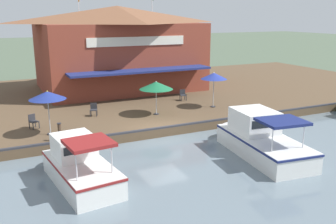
# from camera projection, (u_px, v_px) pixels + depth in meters

# --- Properties ---
(ground_plane) EXTENTS (220.00, 220.00, 0.00)m
(ground_plane) POSITION_uv_depth(u_px,v_px,m) (162.00, 138.00, 22.25)
(ground_plane) COLOR #4C5B47
(quay_deck) EXTENTS (22.00, 56.00, 0.60)m
(quay_deck) POSITION_uv_depth(u_px,v_px,m) (108.00, 98.00, 31.77)
(quay_deck) COLOR brown
(quay_deck) RESTS_ON ground
(quay_edge_fender) EXTENTS (0.20, 50.40, 0.10)m
(quay_edge_fender) POSITION_uv_depth(u_px,v_px,m) (162.00, 128.00, 22.17)
(quay_edge_fender) COLOR #2D2D33
(quay_edge_fender) RESTS_ON quay_deck
(waterfront_restaurant) EXTENTS (11.68, 14.16, 8.06)m
(waterfront_restaurant) POSITION_uv_depth(u_px,v_px,m) (118.00, 47.00, 33.73)
(waterfront_restaurant) COLOR brown
(waterfront_restaurant) RESTS_ON quay_deck
(patio_umbrella_mid_patio_left) EXTENTS (1.89, 1.89, 2.56)m
(patio_umbrella_mid_patio_left) POSITION_uv_depth(u_px,v_px,m) (214.00, 76.00, 26.74)
(patio_umbrella_mid_patio_left) COLOR #B7B7B7
(patio_umbrella_mid_patio_left) RESTS_ON quay_deck
(patio_umbrella_far_corner) EXTENTS (2.01, 2.01, 2.52)m
(patio_umbrella_far_corner) POSITION_uv_depth(u_px,v_px,m) (47.00, 95.00, 20.50)
(patio_umbrella_far_corner) COLOR #B7B7B7
(patio_umbrella_far_corner) RESTS_ON quay_deck
(patio_umbrella_by_entrance) EXTENTS (2.25, 2.25, 2.28)m
(patio_umbrella_by_entrance) POSITION_uv_depth(u_px,v_px,m) (156.00, 85.00, 24.80)
(patio_umbrella_by_entrance) COLOR #B7B7B7
(patio_umbrella_by_entrance) RESTS_ON quay_deck
(cafe_chair_under_first_umbrella) EXTENTS (0.57, 0.57, 0.85)m
(cafe_chair_under_first_umbrella) POSITION_uv_depth(u_px,v_px,m) (94.00, 109.00, 24.82)
(cafe_chair_under_first_umbrella) COLOR #2D2D33
(cafe_chair_under_first_umbrella) RESTS_ON quay_deck
(cafe_chair_beside_entrance) EXTENTS (0.59, 0.59, 0.85)m
(cafe_chair_beside_entrance) POSITION_uv_depth(u_px,v_px,m) (33.00, 121.00, 22.09)
(cafe_chair_beside_entrance) COLOR #2D2D33
(cafe_chair_beside_entrance) RESTS_ON quay_deck
(cafe_chair_mid_patio) EXTENTS (0.52, 0.52, 0.85)m
(cafe_chair_mid_patio) POSITION_uv_depth(u_px,v_px,m) (183.00, 94.00, 29.31)
(cafe_chair_mid_patio) COLOR #2D2D33
(cafe_chair_mid_patio) RESTS_ON quay_deck
(motorboat_distant_upstream) EXTENTS (5.79, 2.63, 2.28)m
(motorboat_distant_upstream) POSITION_uv_depth(u_px,v_px,m) (77.00, 164.00, 16.35)
(motorboat_distant_upstream) COLOR white
(motorboat_distant_upstream) RESTS_ON river_water
(motorboat_mid_row) EXTENTS (7.07, 3.17, 2.30)m
(motorboat_mid_row) POSITION_uv_depth(u_px,v_px,m) (257.00, 137.00, 19.71)
(motorboat_mid_row) COLOR white
(motorboat_mid_row) RESTS_ON river_water
(mooring_post) EXTENTS (0.22, 0.22, 1.01)m
(mooring_post) POSITION_uv_depth(u_px,v_px,m) (60.00, 132.00, 19.83)
(mooring_post) COLOR #473323
(mooring_post) RESTS_ON quay_deck
(tree_behind_restaurant) EXTENTS (3.46, 3.30, 5.80)m
(tree_behind_restaurant) POSITION_uv_depth(u_px,v_px,m) (118.00, 40.00, 37.72)
(tree_behind_restaurant) COLOR brown
(tree_behind_restaurant) RESTS_ON quay_deck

